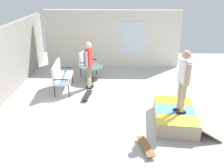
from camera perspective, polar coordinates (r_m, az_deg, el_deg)
ground_plane at (r=7.89m, az=3.02°, el=-4.91°), size 12.00×12.00×0.10m
house_facade at (r=11.03m, az=0.21°, el=10.58°), size 0.23×6.00×2.51m
skate_ramp at (r=6.97m, az=14.70°, el=-7.32°), size 1.81×1.75×0.42m
patio_bench at (r=8.77m, az=-12.10°, el=2.32°), size 1.28×0.63×1.02m
patio_chair_near_house at (r=10.00m, az=-6.14°, el=5.29°), size 0.76×0.72×1.02m
patio_table at (r=9.57m, az=-4.78°, el=3.19°), size 0.90×0.90×0.57m
person_watching at (r=8.68m, az=-5.50°, el=5.24°), size 0.47×0.30×1.72m
person_skater at (r=6.37m, az=16.51°, el=1.48°), size 0.46×0.31×1.69m
skateboard_by_bench at (r=8.25m, az=-5.87°, el=-2.62°), size 0.82×0.29×0.10m
skateboard_spare at (r=5.91m, az=7.94°, el=-14.28°), size 0.82×0.40×0.10m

